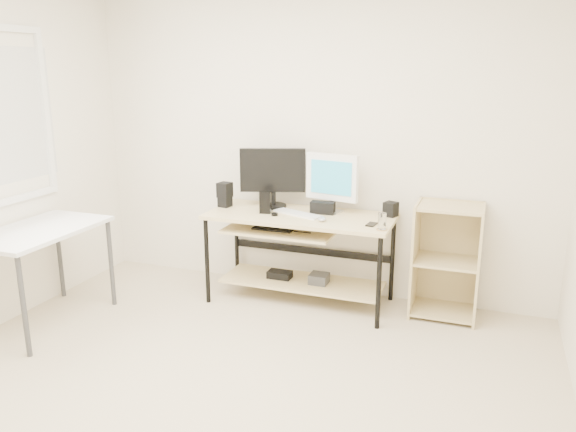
% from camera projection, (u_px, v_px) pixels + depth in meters
% --- Properties ---
extents(room, '(4.01, 4.01, 2.62)m').
position_uv_depth(room, '(177.00, 181.00, 2.96)').
color(room, beige).
rests_on(room, ground).
extents(desk, '(1.50, 0.65, 0.75)m').
position_uv_depth(desk, '(297.00, 239.00, 4.59)').
color(desk, beige).
rests_on(desk, ground).
extents(side_table, '(0.60, 1.00, 0.75)m').
position_uv_depth(side_table, '(39.00, 239.00, 4.14)').
color(side_table, white).
rests_on(side_table, ground).
extents(shelf_unit, '(0.50, 0.40, 0.90)m').
position_uv_depth(shelf_unit, '(447.00, 259.00, 4.36)').
color(shelf_unit, '#D3BF84').
rests_on(shelf_unit, ground).
extents(black_monitor, '(0.53, 0.23, 0.50)m').
position_uv_depth(black_monitor, '(273.00, 174.00, 4.68)').
color(black_monitor, black).
rests_on(black_monitor, desk).
extents(white_imac, '(0.45, 0.14, 0.48)m').
position_uv_depth(white_imac, '(332.00, 179.00, 4.52)').
color(white_imac, silver).
rests_on(white_imac, desk).
extents(keyboard, '(0.44, 0.27, 0.01)m').
position_uv_depth(keyboard, '(298.00, 214.00, 4.51)').
color(keyboard, white).
rests_on(keyboard, desk).
extents(mouse, '(0.09, 0.11, 0.03)m').
position_uv_depth(mouse, '(322.00, 219.00, 4.32)').
color(mouse, '#B9B9BE').
rests_on(mouse, desk).
extents(center_speaker, '(0.20, 0.09, 0.10)m').
position_uv_depth(center_speaker, '(323.00, 208.00, 4.54)').
color(center_speaker, black).
rests_on(center_speaker, desk).
extents(speaker_left, '(0.12, 0.12, 0.21)m').
position_uv_depth(speaker_left, '(225.00, 194.00, 4.75)').
color(speaker_left, black).
rests_on(speaker_left, desk).
extents(speaker_right, '(0.12, 0.12, 0.11)m').
position_uv_depth(speaker_right, '(391.00, 209.00, 4.45)').
color(speaker_right, black).
rests_on(speaker_right, desk).
extents(audio_controller, '(0.10, 0.07, 0.18)m').
position_uv_depth(audio_controller, '(265.00, 202.00, 4.54)').
color(audio_controller, black).
rests_on(audio_controller, desk).
extents(volume_puck, '(0.07, 0.07, 0.02)m').
position_uv_depth(volume_puck, '(275.00, 214.00, 4.48)').
color(volume_puck, black).
rests_on(volume_puck, desk).
extents(smartphone, '(0.08, 0.12, 0.01)m').
position_uv_depth(smartphone, '(371.00, 224.00, 4.22)').
color(smartphone, black).
rests_on(smartphone, desk).
extents(coaster, '(0.10, 0.10, 0.01)m').
position_uv_depth(coaster, '(382.00, 229.00, 4.09)').
color(coaster, '#A97E4C').
rests_on(coaster, desk).
extents(drinking_glass, '(0.08, 0.08, 0.12)m').
position_uv_depth(drinking_glass, '(382.00, 221.00, 4.08)').
color(drinking_glass, white).
rests_on(drinking_glass, coaster).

